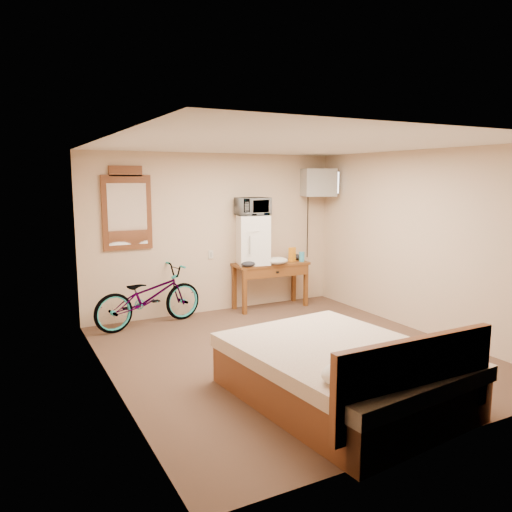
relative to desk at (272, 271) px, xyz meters
name	(u,v)px	position (x,y,z in m)	size (l,w,h in m)	color
room	(291,252)	(-0.87, -2.00, 0.63)	(4.60, 4.64, 2.50)	#4A3225
desk	(272,271)	(0.00, 0.00, 0.00)	(1.26, 0.54, 0.75)	brown
mini_fridge	(253,240)	(-0.31, 0.06, 0.52)	(0.57, 0.56, 0.78)	white
microwave	(253,206)	(-0.31, 0.06, 1.06)	(0.50, 0.34, 0.28)	white
snack_bag	(292,254)	(0.39, 0.00, 0.25)	(0.12, 0.07, 0.23)	orange
blue_cup	(302,257)	(0.53, -0.08, 0.21)	(0.09, 0.09, 0.16)	#3AA0C6
cloth_cream	(277,261)	(0.02, -0.14, 0.19)	(0.38, 0.29, 0.12)	beige
cloth_dark_a	(248,264)	(-0.49, -0.13, 0.17)	(0.23, 0.17, 0.09)	black
cloth_dark_b	(297,257)	(0.55, 0.11, 0.18)	(0.20, 0.16, 0.09)	black
crt_television	(318,183)	(0.90, 0.02, 1.42)	(0.63, 0.66, 0.45)	black
wall_mirror	(127,210)	(-2.24, 0.27, 1.05)	(0.71, 0.04, 1.20)	brown
bicycle	(149,296)	(-2.06, -0.05, -0.18)	(0.58, 1.65, 0.87)	black
bed	(344,373)	(-1.11, -3.37, -0.33)	(1.85, 2.33, 0.90)	brown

